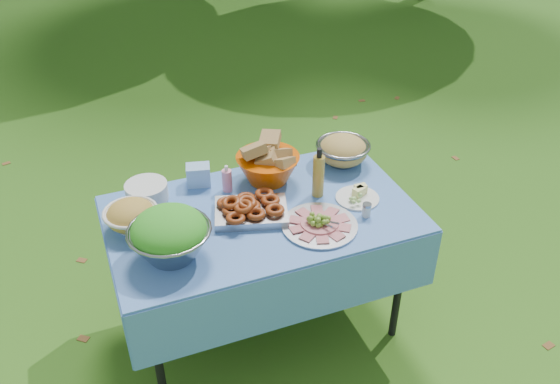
{
  "coord_description": "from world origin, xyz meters",
  "views": [
    {
      "loc": [
        -0.75,
        -2.16,
        2.45
      ],
      "look_at": [
        0.09,
        0.0,
        0.86
      ],
      "focal_mm": 38.0,
      "sensor_mm": 36.0,
      "label": 1
    }
  ],
  "objects_px": {
    "plate_stack": "(147,191)",
    "oil_bottle": "(319,172)",
    "salad_bowl": "(170,235)",
    "bread_bowl": "(268,162)",
    "picnic_table": "(263,272)",
    "charcuterie_platter": "(320,219)",
    "pasta_bowl_steel": "(343,150)"
  },
  "relations": [
    {
      "from": "plate_stack",
      "to": "oil_bottle",
      "type": "relative_size",
      "value": 0.79
    },
    {
      "from": "salad_bowl",
      "to": "bread_bowl",
      "type": "height_order",
      "value": "salad_bowl"
    },
    {
      "from": "salad_bowl",
      "to": "oil_bottle",
      "type": "xyz_separation_m",
      "value": [
        0.78,
        0.2,
        0.02
      ]
    },
    {
      "from": "picnic_table",
      "to": "bread_bowl",
      "type": "relative_size",
      "value": 4.47
    },
    {
      "from": "charcuterie_platter",
      "to": "oil_bottle",
      "type": "bearing_deg",
      "value": 67.65
    },
    {
      "from": "salad_bowl",
      "to": "oil_bottle",
      "type": "distance_m",
      "value": 0.81
    },
    {
      "from": "salad_bowl",
      "to": "charcuterie_platter",
      "type": "height_order",
      "value": "salad_bowl"
    },
    {
      "from": "picnic_table",
      "to": "plate_stack",
      "type": "distance_m",
      "value": 0.72
    },
    {
      "from": "pasta_bowl_steel",
      "to": "picnic_table",
      "type": "bearing_deg",
      "value": -153.92
    },
    {
      "from": "salad_bowl",
      "to": "bread_bowl",
      "type": "bearing_deg",
      "value": 34.76
    },
    {
      "from": "plate_stack",
      "to": "bread_bowl",
      "type": "bearing_deg",
      "value": -5.45
    },
    {
      "from": "oil_bottle",
      "to": "pasta_bowl_steel",
      "type": "bearing_deg",
      "value": 43.03
    },
    {
      "from": "charcuterie_platter",
      "to": "oil_bottle",
      "type": "distance_m",
      "value": 0.28
    },
    {
      "from": "pasta_bowl_steel",
      "to": "salad_bowl",
      "type": "bearing_deg",
      "value": -157.23
    },
    {
      "from": "picnic_table",
      "to": "pasta_bowl_steel",
      "type": "distance_m",
      "value": 0.78
    },
    {
      "from": "salad_bowl",
      "to": "pasta_bowl_steel",
      "type": "xyz_separation_m",
      "value": [
        1.04,
        0.44,
        -0.04
      ]
    },
    {
      "from": "picnic_table",
      "to": "oil_bottle",
      "type": "height_order",
      "value": "oil_bottle"
    },
    {
      "from": "pasta_bowl_steel",
      "to": "charcuterie_platter",
      "type": "height_order",
      "value": "pasta_bowl_steel"
    },
    {
      "from": "picnic_table",
      "to": "charcuterie_platter",
      "type": "relative_size",
      "value": 4.1
    },
    {
      "from": "picnic_table",
      "to": "bread_bowl",
      "type": "bearing_deg",
      "value": 63.71
    },
    {
      "from": "plate_stack",
      "to": "pasta_bowl_steel",
      "type": "height_order",
      "value": "pasta_bowl_steel"
    },
    {
      "from": "salad_bowl",
      "to": "charcuterie_platter",
      "type": "xyz_separation_m",
      "value": [
        0.68,
        -0.04,
        -0.08
      ]
    },
    {
      "from": "oil_bottle",
      "to": "charcuterie_platter",
      "type": "bearing_deg",
      "value": -112.35
    },
    {
      "from": "bread_bowl",
      "to": "pasta_bowl_steel",
      "type": "xyz_separation_m",
      "value": [
        0.44,
        0.02,
        -0.03
      ]
    },
    {
      "from": "picnic_table",
      "to": "plate_stack",
      "type": "height_order",
      "value": "plate_stack"
    },
    {
      "from": "pasta_bowl_steel",
      "to": "charcuterie_platter",
      "type": "relative_size",
      "value": 0.81
    },
    {
      "from": "picnic_table",
      "to": "bread_bowl",
      "type": "distance_m",
      "value": 0.57
    },
    {
      "from": "salad_bowl",
      "to": "plate_stack",
      "type": "relative_size",
      "value": 1.7
    },
    {
      "from": "plate_stack",
      "to": "bread_bowl",
      "type": "relative_size",
      "value": 0.64
    },
    {
      "from": "pasta_bowl_steel",
      "to": "charcuterie_platter",
      "type": "distance_m",
      "value": 0.59
    },
    {
      "from": "picnic_table",
      "to": "salad_bowl",
      "type": "height_order",
      "value": "salad_bowl"
    },
    {
      "from": "picnic_table",
      "to": "salad_bowl",
      "type": "bearing_deg",
      "value": -161.39
    }
  ]
}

